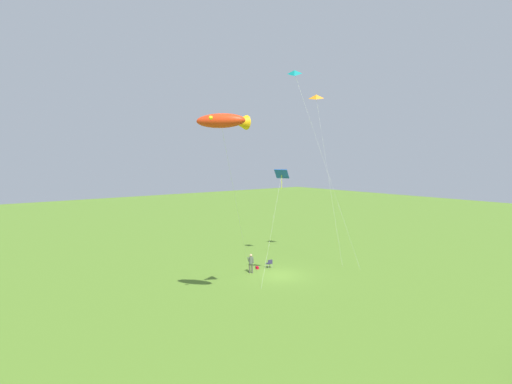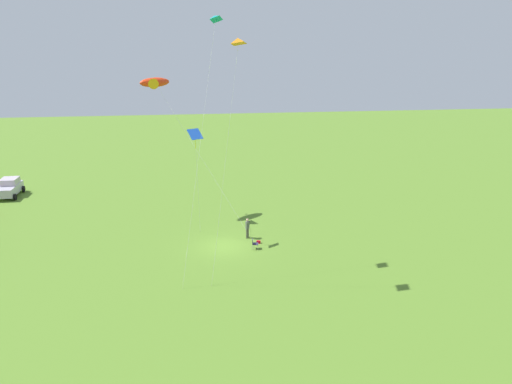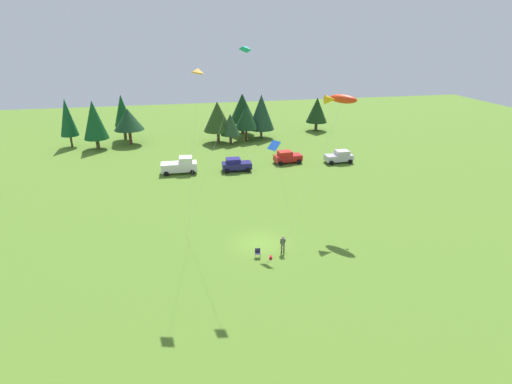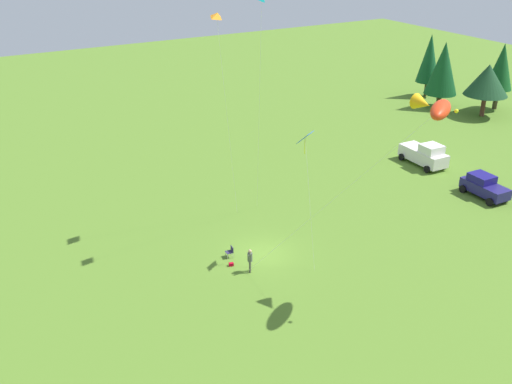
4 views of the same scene
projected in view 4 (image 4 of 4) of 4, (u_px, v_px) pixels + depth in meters
ground_plane at (264, 254)px, 43.16m from camera, size 160.00×160.00×0.00m
person_kite_flyer at (250, 259)px, 40.56m from camera, size 0.54×0.50×1.74m
folding_chair at (230, 251)px, 42.56m from camera, size 0.53×0.53×0.82m
backpack_on_grass at (231, 264)px, 41.64m from camera, size 0.29×0.37×0.22m
truck_white_pickup at (425, 154)px, 58.11m from camera, size 5.05×2.51×2.34m
car_navy_hatch at (484, 186)px, 51.64m from camera, size 4.25×2.31×1.89m
kite_large_fish at (436, 108)px, 33.06m from camera, size 9.44×9.39×12.97m
kite_diamond_blue at (305, 140)px, 39.06m from camera, size 2.60×1.31×9.41m
kite_delta_orange at (218, 17)px, 40.22m from camera, size 2.28×2.79×16.36m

